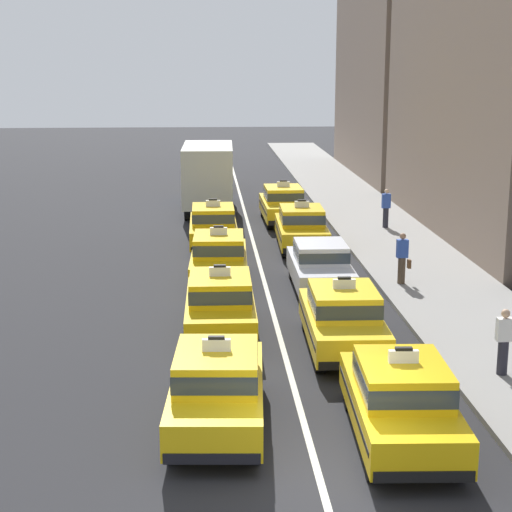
{
  "coord_description": "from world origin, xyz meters",
  "views": [
    {
      "loc": [
        -1.96,
        -13.33,
        7.2
      ],
      "look_at": [
        -0.39,
        11.95,
        1.3
      ],
      "focal_mm": 59.31,
      "sensor_mm": 36.0,
      "label": 1
    }
  ],
  "objects_px": {
    "taxi_right_second": "(343,317)",
    "pedestrian_by_storefront": "(504,342)",
    "taxi_left_second": "(220,303)",
    "taxi_left_sixth": "(209,173)",
    "taxi_left_third": "(219,257)",
    "taxi_right_nearest": "(401,399)",
    "sedan_right_third": "(320,265)",
    "taxi_right_fifth": "(283,204)",
    "taxi_left_nearest": "(217,386)",
    "pedestrian_trailing": "(386,208)",
    "taxi_left_fourth": "(213,226)",
    "pedestrian_mid_block": "(402,258)",
    "box_truck_left_fifth": "(208,175)",
    "taxi_right_fourth": "(301,227)"
  },
  "relations": [
    {
      "from": "taxi_left_fourth",
      "to": "taxi_left_nearest",
      "type": "bearing_deg",
      "value": -90.47
    },
    {
      "from": "taxi_left_fourth",
      "to": "taxi_left_sixth",
      "type": "bearing_deg",
      "value": 90.2
    },
    {
      "from": "taxi_left_fourth",
      "to": "taxi_right_nearest",
      "type": "xyz_separation_m",
      "value": [
        3.35,
        -17.53,
        0.0
      ]
    },
    {
      "from": "taxi_right_fourth",
      "to": "pedestrian_trailing",
      "type": "bearing_deg",
      "value": 39.51
    },
    {
      "from": "taxi_left_third",
      "to": "pedestrian_trailing",
      "type": "relative_size",
      "value": 2.76
    },
    {
      "from": "taxi_right_fourth",
      "to": "taxi_left_third",
      "type": "bearing_deg",
      "value": -123.25
    },
    {
      "from": "pedestrian_trailing",
      "to": "taxi_right_fourth",
      "type": "bearing_deg",
      "value": -140.49
    },
    {
      "from": "taxi_right_fourth",
      "to": "taxi_left_second",
      "type": "bearing_deg",
      "value": -107.98
    },
    {
      "from": "taxi_left_fourth",
      "to": "taxi_left_third",
      "type": "bearing_deg",
      "value": -88.77
    },
    {
      "from": "taxi_left_sixth",
      "to": "taxi_left_second",
      "type": "bearing_deg",
      "value": -89.79
    },
    {
      "from": "taxi_left_sixth",
      "to": "pedestrian_mid_block",
      "type": "relative_size",
      "value": 2.81
    },
    {
      "from": "taxi_left_nearest",
      "to": "pedestrian_mid_block",
      "type": "height_order",
      "value": "taxi_left_nearest"
    },
    {
      "from": "taxi_left_third",
      "to": "pedestrian_by_storefront",
      "type": "height_order",
      "value": "taxi_left_third"
    },
    {
      "from": "sedan_right_third",
      "to": "taxi_left_fourth",
      "type": "bearing_deg",
      "value": 116.89
    },
    {
      "from": "taxi_right_second",
      "to": "pedestrian_mid_block",
      "type": "distance_m",
      "value": 6.55
    },
    {
      "from": "pedestrian_trailing",
      "to": "taxi_left_third",
      "type": "bearing_deg",
      "value": -131.26
    },
    {
      "from": "taxi_left_sixth",
      "to": "pedestrian_by_storefront",
      "type": "relative_size",
      "value": 2.99
    },
    {
      "from": "pedestrian_trailing",
      "to": "sedan_right_third",
      "type": "bearing_deg",
      "value": -113.63
    },
    {
      "from": "taxi_left_nearest",
      "to": "taxi_right_second",
      "type": "bearing_deg",
      "value": 53.71
    },
    {
      "from": "taxi_left_second",
      "to": "taxi_right_fifth",
      "type": "relative_size",
      "value": 1.0
    },
    {
      "from": "box_truck_left_fifth",
      "to": "pedestrian_by_storefront",
      "type": "relative_size",
      "value": 4.51
    },
    {
      "from": "taxi_left_third",
      "to": "pedestrian_mid_block",
      "type": "xyz_separation_m",
      "value": [
        5.87,
        -0.92,
        0.1
      ]
    },
    {
      "from": "taxi_left_sixth",
      "to": "taxi_right_fifth",
      "type": "bearing_deg",
      "value": -72.95
    },
    {
      "from": "taxi_left_second",
      "to": "sedan_right_third",
      "type": "xyz_separation_m",
      "value": [
        3.27,
        4.27,
        -0.03
      ]
    },
    {
      "from": "taxi_left_nearest",
      "to": "taxi_left_second",
      "type": "height_order",
      "value": "same"
    },
    {
      "from": "taxi_left_second",
      "to": "taxi_right_nearest",
      "type": "bearing_deg",
      "value": -63.83
    },
    {
      "from": "taxi_right_fifth",
      "to": "taxi_left_nearest",
      "type": "bearing_deg",
      "value": -98.77
    },
    {
      "from": "taxi_left_third",
      "to": "taxi_right_nearest",
      "type": "height_order",
      "value": "same"
    },
    {
      "from": "taxi_left_second",
      "to": "pedestrian_mid_block",
      "type": "xyz_separation_m",
      "value": [
        5.94,
        4.43,
        0.1
      ]
    },
    {
      "from": "taxi_left_second",
      "to": "taxi_left_sixth",
      "type": "xyz_separation_m",
      "value": [
        -0.1,
        26.4,
        0.0
      ]
    },
    {
      "from": "taxi_left_third",
      "to": "pedestrian_mid_block",
      "type": "distance_m",
      "value": 5.95
    },
    {
      "from": "taxi_right_second",
      "to": "pedestrian_by_storefront",
      "type": "relative_size",
      "value": 2.96
    },
    {
      "from": "pedestrian_mid_block",
      "to": "box_truck_left_fifth",
      "type": "bearing_deg",
      "value": 112.66
    },
    {
      "from": "taxi_left_fourth",
      "to": "taxi_right_second",
      "type": "bearing_deg",
      "value": -75.8
    },
    {
      "from": "taxi_left_second",
      "to": "taxi_left_fourth",
      "type": "distance_m",
      "value": 10.8
    },
    {
      "from": "sedan_right_third",
      "to": "pedestrian_by_storefront",
      "type": "bearing_deg",
      "value": -68.61
    },
    {
      "from": "taxi_left_second",
      "to": "taxi_left_third",
      "type": "bearing_deg",
      "value": 89.24
    },
    {
      "from": "sedan_right_third",
      "to": "pedestrian_trailing",
      "type": "xyz_separation_m",
      "value": [
        4.13,
        9.44,
        0.15
      ]
    },
    {
      "from": "taxi_right_second",
      "to": "taxi_right_nearest",
      "type": "bearing_deg",
      "value": -87.28
    },
    {
      "from": "taxi_right_fifth",
      "to": "pedestrian_trailing",
      "type": "height_order",
      "value": "taxi_right_fifth"
    },
    {
      "from": "taxi_left_fourth",
      "to": "pedestrian_mid_block",
      "type": "xyz_separation_m",
      "value": [
        5.99,
        -6.37,
        0.1
      ]
    },
    {
      "from": "taxi_left_sixth",
      "to": "pedestrian_trailing",
      "type": "relative_size",
      "value": 2.78
    },
    {
      "from": "taxi_left_third",
      "to": "taxi_right_nearest",
      "type": "xyz_separation_m",
      "value": [
        3.23,
        -12.08,
        0.0
      ]
    },
    {
      "from": "box_truck_left_fifth",
      "to": "pedestrian_mid_block",
      "type": "distance_m",
      "value": 15.87
    },
    {
      "from": "taxi_right_fourth",
      "to": "pedestrian_mid_block",
      "type": "xyz_separation_m",
      "value": [
        2.58,
        -5.95,
        0.1
      ]
    },
    {
      "from": "taxi_right_nearest",
      "to": "taxi_right_fourth",
      "type": "relative_size",
      "value": 1.01
    },
    {
      "from": "taxi_left_fourth",
      "to": "box_truck_left_fifth",
      "type": "distance_m",
      "value": 8.3
    },
    {
      "from": "taxi_left_nearest",
      "to": "box_truck_left_fifth",
      "type": "bearing_deg",
      "value": 89.95
    },
    {
      "from": "taxi_left_third",
      "to": "sedan_right_third",
      "type": "height_order",
      "value": "taxi_left_third"
    },
    {
      "from": "taxi_left_nearest",
      "to": "pedestrian_trailing",
      "type": "xyz_separation_m",
      "value": [
        7.58,
        19.56,
        0.12
      ]
    }
  ]
}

